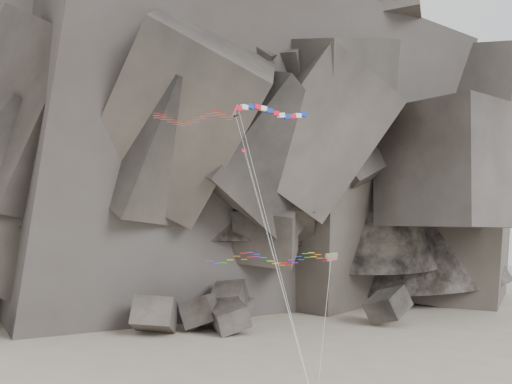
{
  "coord_description": "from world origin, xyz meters",
  "views": [
    {
      "loc": [
        -8.83,
        -57.68,
        18.94
      ],
      "look_at": [
        -0.16,
        6.0,
        21.18
      ],
      "focal_mm": 40.0,
      "sensor_mm": 36.0,
      "label": 1
    }
  ],
  "objects": [
    {
      "name": "banner_kite",
      "position": [
        1.66,
        5.87,
        30.18
      ],
      "size": [
        9.04,
        17.18,
        29.39
      ],
      "rotation": [
        0.0,
        0.0,
        0.42
      ],
      "color": "red",
      "rests_on": "ground"
    },
    {
      "name": "delta_kite",
      "position": [
        -7.6,
        4.69,
        29.31
      ],
      "size": [
        15.14,
        14.1,
        29.21
      ],
      "rotation": [
        0.0,
        0.0,
        -0.33
      ],
      "color": "red",
      "rests_on": "ground"
    },
    {
      "name": "pennant_kite",
      "position": [
        -0.72,
        -2.91,
        18.23
      ],
      "size": [
        5.57,
        8.52,
        23.69
      ],
      "rotation": [
        0.0,
        0.0,
        0.33
      ],
      "color": "red",
      "rests_on": "ground"
    },
    {
      "name": "parafoil_kite",
      "position": [
        0.07,
        0.41,
        14.2
      ],
      "size": [
        13.84,
        9.69,
        13.18
      ],
      "rotation": [
        0.0,
        0.0,
        0.18
      ],
      "color": "#BBD40B",
      "rests_on": "ground"
    },
    {
      "name": "boulder_field",
      "position": [
        -3.72,
        34.62,
        2.09
      ],
      "size": [
        72.36,
        15.97,
        8.13
      ],
      "color": "#47423F",
      "rests_on": "ground"
    },
    {
      "name": "headland",
      "position": [
        0.0,
        70.0,
        42.0
      ],
      "size": [
        110.0,
        70.0,
        84.0
      ],
      "primitive_type": null,
      "color": "#514942",
      "rests_on": "ground"
    }
  ]
}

